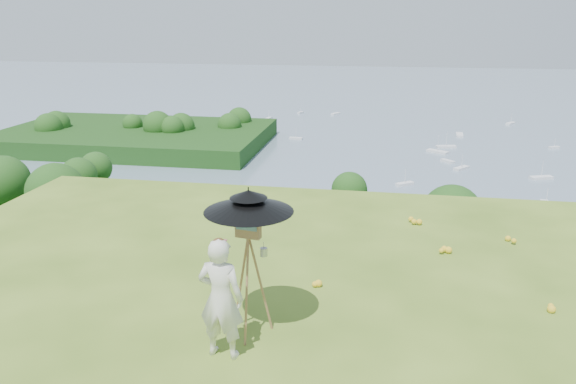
# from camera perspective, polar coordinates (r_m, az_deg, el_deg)

# --- Properties ---
(ground) EXTENTS (14.00, 14.00, 0.00)m
(ground) POSITION_cam_1_polar(r_m,az_deg,el_deg) (7.84, -3.79, -14.59)
(ground) COLOR #506D1F
(ground) RESTS_ON ground
(shoreline_tier) EXTENTS (170.00, 28.00, 8.00)m
(shoreline_tier) POSITION_cam_1_polar(r_m,az_deg,el_deg) (90.82, 8.00, -9.06)
(shoreline_tier) COLOR #696554
(shoreline_tier) RESTS_ON bay_water
(bay_water) EXTENTS (700.00, 700.00, 0.00)m
(bay_water) POSITION_cam_1_polar(r_m,az_deg,el_deg) (249.39, 9.57, 8.32)
(bay_water) COLOR slate
(bay_water) RESTS_ON ground
(peninsula) EXTENTS (90.00, 60.00, 12.00)m
(peninsula) POSITION_cam_1_polar(r_m,az_deg,el_deg) (181.77, -15.26, 6.24)
(peninsula) COLOR #19380F
(peninsula) RESTS_ON bay_water
(slope_trees) EXTENTS (110.00, 50.00, 6.00)m
(slope_trees) POSITION_cam_1_polar(r_m,az_deg,el_deg) (45.69, 7.04, -7.56)
(slope_trees) COLOR #1B4F17
(slope_trees) RESTS_ON forest_slope
(harbor_town) EXTENTS (110.00, 22.00, 5.00)m
(harbor_town) POSITION_cam_1_polar(r_m,az_deg,el_deg) (88.14, 8.17, -5.27)
(harbor_town) COLOR white
(harbor_town) RESTS_ON shoreline_tier
(moored_boats) EXTENTS (140.00, 140.00, 0.70)m
(moored_boats) POSITION_cam_1_polar(r_m,az_deg,el_deg) (172.25, 5.03, 4.61)
(moored_boats) COLOR white
(moored_boats) RESTS_ON bay_water
(wildflowers) EXTENTS (10.00, 10.50, 0.12)m
(wildflowers) POSITION_cam_1_polar(r_m,az_deg,el_deg) (8.02, -3.36, -13.30)
(wildflowers) COLOR yellow
(wildflowers) RESTS_ON ground
(painter) EXTENTS (0.62, 0.44, 1.61)m
(painter) POSITION_cam_1_polar(r_m,az_deg,el_deg) (7.14, -6.84, -10.68)
(painter) COLOR silver
(painter) RESTS_ON ground
(field_easel) EXTENTS (0.76, 0.76, 1.75)m
(field_easel) POSITION_cam_1_polar(r_m,az_deg,el_deg) (7.54, -3.96, -8.38)
(field_easel) COLOR olive
(field_easel) RESTS_ON ground
(sun_umbrella) EXTENTS (1.22, 1.22, 0.64)m
(sun_umbrella) POSITION_cam_1_polar(r_m,az_deg,el_deg) (7.23, -4.01, -1.93)
(sun_umbrella) COLOR black
(sun_umbrella) RESTS_ON field_easel
(painter_cap) EXTENTS (0.23, 0.25, 0.10)m
(painter_cap) POSITION_cam_1_polar(r_m,az_deg,el_deg) (6.82, -7.06, -5.04)
(painter_cap) COLOR #C46B71
(painter_cap) RESTS_ON painter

